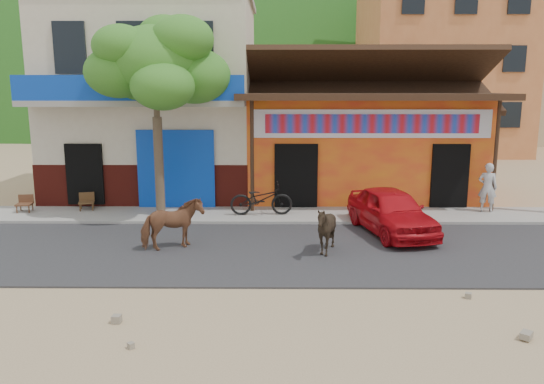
# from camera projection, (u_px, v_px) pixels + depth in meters

# --- Properties ---
(ground) EXTENTS (120.00, 120.00, 0.00)m
(ground) POSITION_uv_depth(u_px,v_px,m) (328.00, 289.00, 10.64)
(ground) COLOR #9E825B
(ground) RESTS_ON ground
(road) EXTENTS (60.00, 5.00, 0.04)m
(road) POSITION_uv_depth(u_px,v_px,m) (318.00, 251.00, 13.09)
(road) COLOR #28282B
(road) RESTS_ON ground
(sidewalk) EXTENTS (60.00, 2.00, 0.12)m
(sidewalk) POSITION_uv_depth(u_px,v_px,m) (310.00, 216.00, 16.52)
(sidewalk) COLOR gray
(sidewalk) RESTS_ON ground
(dance_club) EXTENTS (8.00, 6.00, 3.60)m
(dance_club) POSITION_uv_depth(u_px,v_px,m) (357.00, 146.00, 20.08)
(dance_club) COLOR orange
(dance_club) RESTS_ON ground
(cafe_building) EXTENTS (7.00, 6.00, 7.00)m
(cafe_building) POSITION_uv_depth(u_px,v_px,m) (158.00, 101.00, 19.82)
(cafe_building) COLOR beige
(cafe_building) RESTS_ON ground
(apartment_front) EXTENTS (9.00, 9.00, 12.00)m
(apartment_front) POSITION_uv_depth(u_px,v_px,m) (438.00, 54.00, 32.94)
(apartment_front) COLOR #CC723F
(apartment_front) RESTS_ON ground
(apartment_rear) EXTENTS (8.00, 8.00, 10.00)m
(apartment_rear) POSITION_uv_depth(u_px,v_px,m) (535.00, 73.00, 38.94)
(apartment_rear) COLOR tan
(apartment_rear) RESTS_ON ground
(hillside) EXTENTS (100.00, 40.00, 24.00)m
(hillside) POSITION_uv_depth(u_px,v_px,m) (284.00, 31.00, 76.98)
(hillside) COLOR #194C14
(hillside) RESTS_ON ground
(tree) EXTENTS (3.00, 3.00, 6.00)m
(tree) POSITION_uv_depth(u_px,v_px,m) (157.00, 117.00, 15.77)
(tree) COLOR #2D721E
(tree) RESTS_ON sidewalk
(cow_tan) EXTENTS (1.65, 1.29, 1.27)m
(cow_tan) POSITION_uv_depth(u_px,v_px,m) (172.00, 224.00, 13.05)
(cow_tan) COLOR brown
(cow_tan) RESTS_ON road
(cow_dark) EXTENTS (1.44, 1.40, 1.20)m
(cow_dark) POSITION_uv_depth(u_px,v_px,m) (326.00, 230.00, 12.67)
(cow_dark) COLOR black
(cow_dark) RESTS_ON road
(red_car) EXTENTS (2.23, 3.89, 1.25)m
(red_car) POSITION_uv_depth(u_px,v_px,m) (391.00, 211.00, 14.50)
(red_car) COLOR red
(red_car) RESTS_ON road
(scooter) EXTENTS (1.95, 0.79, 1.00)m
(scooter) POSITION_uv_depth(u_px,v_px,m) (261.00, 199.00, 16.28)
(scooter) COLOR black
(scooter) RESTS_ON sidewalk
(pedestrian) EXTENTS (0.67, 0.57, 1.56)m
(pedestrian) POSITION_uv_depth(u_px,v_px,m) (488.00, 187.00, 16.64)
(pedestrian) COLOR silver
(pedestrian) RESTS_ON sidewalk
(cafe_chair_left) EXTENTS (0.58, 0.58, 1.01)m
(cafe_chair_left) POSITION_uv_depth(u_px,v_px,m) (86.00, 194.00, 16.93)
(cafe_chair_left) COLOR #472D17
(cafe_chair_left) RESTS_ON sidewalk
(cafe_chair_right) EXTENTS (0.51, 0.51, 0.98)m
(cafe_chair_right) POSITION_uv_depth(u_px,v_px,m) (24.00, 197.00, 16.67)
(cafe_chair_right) COLOR #4E2B1A
(cafe_chair_right) RESTS_ON sidewalk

